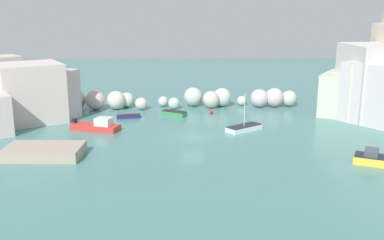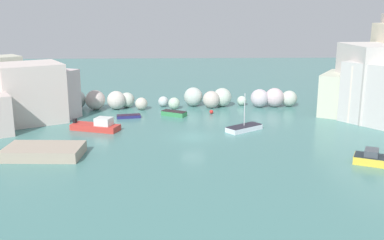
% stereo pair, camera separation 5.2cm
% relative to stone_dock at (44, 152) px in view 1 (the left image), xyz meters
% --- Properties ---
extents(cove_water, '(160.00, 160.00, 0.00)m').
position_rel_stone_dock_xyz_m(cove_water, '(14.72, 6.28, -0.52)').
color(cove_water, '#49807B').
rests_on(cove_water, ground).
extents(rock_breakwater, '(36.70, 4.65, 2.76)m').
position_rel_stone_dock_xyz_m(rock_breakwater, '(12.15, 21.69, 0.72)').
color(rock_breakwater, beige).
rests_on(rock_breakwater, ground).
extents(stone_dock, '(7.53, 4.69, 1.05)m').
position_rel_stone_dock_xyz_m(stone_dock, '(0.00, 0.00, 0.00)').
color(stone_dock, tan).
rests_on(stone_dock, ground).
extents(channel_buoy, '(0.53, 0.53, 0.53)m').
position_rel_stone_dock_xyz_m(channel_buoy, '(17.62, 17.59, -0.26)').
color(channel_buoy, red).
rests_on(channel_buoy, cove_water).
extents(moored_boat_0, '(4.61, 3.98, 4.46)m').
position_rel_stone_dock_xyz_m(moored_boat_0, '(20.79, 8.82, -0.20)').
color(moored_boat_0, silver).
rests_on(moored_boat_0, cove_water).
extents(moored_boat_1, '(4.77, 3.74, 1.39)m').
position_rel_stone_dock_xyz_m(moored_boat_1, '(31.34, -3.41, -0.02)').
color(moored_boat_1, gold).
rests_on(moored_boat_1, cove_water).
extents(moored_boat_2, '(6.04, 3.78, 1.59)m').
position_rel_stone_dock_xyz_m(moored_boat_2, '(3.55, 9.56, 0.02)').
color(moored_boat_2, red).
rests_on(moored_boat_2, cove_water).
extents(moored_boat_3, '(3.61, 1.49, 0.70)m').
position_rel_stone_dock_xyz_m(moored_boat_3, '(-2.13, 2.25, -0.16)').
color(moored_boat_3, navy).
rests_on(moored_boat_3, cove_water).
extents(moored_boat_4, '(3.51, 2.78, 0.65)m').
position_rel_stone_dock_xyz_m(moored_boat_4, '(12.55, 16.57, -0.20)').
color(moored_boat_4, '#378A50').
rests_on(moored_boat_4, cove_water).
extents(moored_boat_5, '(3.22, 1.64, 0.43)m').
position_rel_stone_dock_xyz_m(moored_boat_5, '(6.63, 15.62, -0.31)').
color(moored_boat_5, navy).
rests_on(moored_boat_5, cove_water).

